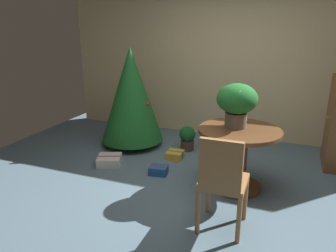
% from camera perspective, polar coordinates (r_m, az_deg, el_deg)
% --- Properties ---
extents(ground_plane, '(6.60, 6.60, 0.00)m').
position_cam_1_polar(ground_plane, '(3.76, 5.11, -11.98)').
color(ground_plane, slate).
extents(back_wall_panel, '(6.00, 0.10, 2.60)m').
position_cam_1_polar(back_wall_panel, '(5.46, 12.12, 11.36)').
color(back_wall_panel, beige).
rests_on(back_wall_panel, ground_plane).
extents(round_dining_table, '(0.94, 0.94, 0.74)m').
position_cam_1_polar(round_dining_table, '(3.77, 12.48, -4.28)').
color(round_dining_table, brown).
rests_on(round_dining_table, ground_plane).
extents(flower_vase, '(0.46, 0.46, 0.50)m').
position_cam_1_polar(flower_vase, '(3.66, 12.23, 4.32)').
color(flower_vase, '#665B51').
rests_on(flower_vase, round_dining_table).
extents(wooden_chair_near, '(0.42, 0.43, 0.95)m').
position_cam_1_polar(wooden_chair_near, '(2.93, 9.68, -9.40)').
color(wooden_chair_near, '#9E6B3D').
rests_on(wooden_chair_near, ground_plane).
extents(holiday_tree, '(0.97, 0.97, 1.56)m').
position_cam_1_polar(holiday_tree, '(5.00, -6.59, 5.60)').
color(holiday_tree, brown).
rests_on(holiday_tree, ground_plane).
extents(gift_box_gold, '(0.24, 0.25, 0.11)m').
position_cam_1_polar(gift_box_gold, '(4.66, 1.27, -5.17)').
color(gift_box_gold, gold).
rests_on(gift_box_gold, ground_plane).
extents(gift_box_blue, '(0.25, 0.21, 0.11)m').
position_cam_1_polar(gift_box_blue, '(4.18, -1.71, -7.90)').
color(gift_box_blue, '#1E569E').
rests_on(gift_box_blue, ground_plane).
extents(gift_box_cream, '(0.41, 0.41, 0.12)m').
position_cam_1_polar(gift_box_cream, '(4.53, -10.44, -6.05)').
color(gift_box_cream, silver).
rests_on(gift_box_cream, ground_plane).
extents(potted_plant, '(0.25, 0.25, 0.38)m').
position_cam_1_polar(potted_plant, '(4.92, 3.48, -2.06)').
color(potted_plant, '#4C382D').
rests_on(potted_plant, ground_plane).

